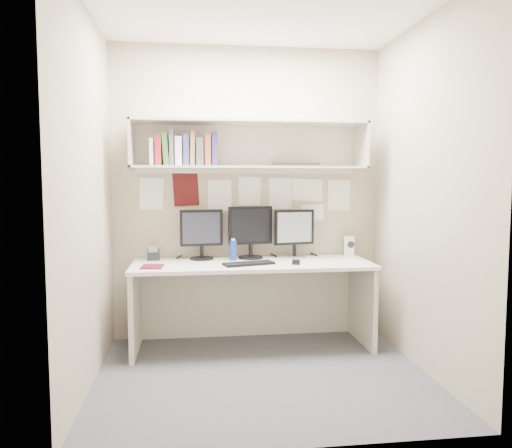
{
  "coord_description": "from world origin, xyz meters",
  "views": [
    {
      "loc": [
        -0.5,
        -3.47,
        1.42
      ],
      "look_at": [
        -0.01,
        0.35,
        1.08
      ],
      "focal_mm": 35.0,
      "sensor_mm": 36.0,
      "label": 1
    }
  ],
  "objects": [
    {
      "name": "wall_front",
      "position": [
        0.0,
        -1.0,
        1.3
      ],
      "size": [
        2.4,
        0.02,
        2.6
      ],
      "primitive_type": "cube",
      "color": "tan",
      "rests_on": "ground"
    },
    {
      "name": "monitor_left",
      "position": [
        -0.42,
        0.87,
        0.97
      ],
      "size": [
        0.37,
        0.2,
        0.43
      ],
      "rotation": [
        0.0,
        0.0,
        0.11
      ],
      "color": "black",
      "rests_on": "desk"
    },
    {
      "name": "mouse",
      "position": [
        0.35,
        0.52,
        0.75
      ],
      "size": [
        0.09,
        0.12,
        0.03
      ],
      "primitive_type": "cube",
      "rotation": [
        0.0,
        0.0,
        -0.23
      ],
      "color": "black",
      "rests_on": "desk"
    },
    {
      "name": "overhead_hutch",
      "position": [
        0.0,
        0.86,
        1.72
      ],
      "size": [
        2.0,
        0.38,
        0.4
      ],
      "color": "beige",
      "rests_on": "wall_back"
    },
    {
      "name": "maroon_notebook",
      "position": [
        -0.82,
        0.51,
        0.74
      ],
      "size": [
        0.18,
        0.21,
        0.01
      ],
      "primitive_type": "cube",
      "rotation": [
        0.0,
        0.0,
        -0.08
      ],
      "color": "#590F17",
      "rests_on": "desk"
    },
    {
      "name": "desk_phone",
      "position": [
        -0.83,
        0.87,
        0.78
      ],
      "size": [
        0.11,
        0.1,
        0.13
      ],
      "rotation": [
        0.0,
        0.0,
        0.09
      ],
      "color": "black",
      "rests_on": "desk"
    },
    {
      "name": "wall_back",
      "position": [
        0.0,
        1.0,
        1.3
      ],
      "size": [
        2.4,
        0.02,
        2.6
      ],
      "primitive_type": "cube",
      "color": "tan",
      "rests_on": "ground"
    },
    {
      "name": "wall_left",
      "position": [
        -1.2,
        0.0,
        1.3
      ],
      "size": [
        0.02,
        2.0,
        2.6
      ],
      "primitive_type": "cube",
      "color": "tan",
      "rests_on": "ground"
    },
    {
      "name": "wall_right",
      "position": [
        1.2,
        0.0,
        1.3
      ],
      "size": [
        0.02,
        2.0,
        2.6
      ],
      "primitive_type": "cube",
      "color": "tan",
      "rests_on": "ground"
    },
    {
      "name": "pinned_papers",
      "position": [
        0.0,
        0.99,
        1.25
      ],
      "size": [
        1.92,
        0.01,
        0.48
      ],
      "primitive_type": null,
      "color": "white",
      "rests_on": "wall_back"
    },
    {
      "name": "speaker",
      "position": [
        0.93,
        0.91,
        0.82
      ],
      "size": [
        0.11,
        0.12,
        0.18
      ],
      "rotation": [
        0.0,
        0.0,
        -0.31
      ],
      "color": "silver",
      "rests_on": "desk"
    },
    {
      "name": "book_stack",
      "position": [
        -0.56,
        0.78,
        1.67
      ],
      "size": [
        0.55,
        0.18,
        0.3
      ],
      "color": "silver",
      "rests_on": "overhead_hutch"
    },
    {
      "name": "floor",
      "position": [
        0.0,
        0.0,
        0.0
      ],
      "size": [
        2.4,
        2.0,
        0.01
      ],
      "primitive_type": "cube",
      "color": "#444449",
      "rests_on": "ground"
    },
    {
      "name": "hutch_tray",
      "position": [
        0.41,
        0.82,
        1.55
      ],
      "size": [
        0.42,
        0.2,
        0.03
      ],
      "primitive_type": "cube",
      "rotation": [
        0.0,
        0.0,
        -0.12
      ],
      "color": "black",
      "rests_on": "overhead_hutch"
    },
    {
      "name": "monitor_center",
      "position": [
        0.01,
        0.87,
        0.98
      ],
      "size": [
        0.4,
        0.22,
        0.46
      ],
      "rotation": [
        0.0,
        0.0,
        0.18
      ],
      "color": "black",
      "rests_on": "desk"
    },
    {
      "name": "blue_bottle",
      "position": [
        -0.15,
        0.77,
        0.82
      ],
      "size": [
        0.06,
        0.06,
        0.19
      ],
      "color": "navy",
      "rests_on": "desk"
    },
    {
      "name": "ceiling",
      "position": [
        0.0,
        0.0,
        2.6
      ],
      "size": [
        2.4,
        2.0,
        0.01
      ],
      "primitive_type": "cube",
      "color": "silver",
      "rests_on": "ground"
    },
    {
      "name": "keyboard",
      "position": [
        -0.04,
        0.52,
        0.74
      ],
      "size": [
        0.44,
        0.26,
        0.02
      ],
      "primitive_type": "cube",
      "rotation": [
        0.0,
        0.0,
        0.28
      ],
      "color": "black",
      "rests_on": "desk"
    },
    {
      "name": "desk",
      "position": [
        0.0,
        0.65,
        0.37
      ],
      "size": [
        2.0,
        0.7,
        0.73
      ],
      "color": "silver",
      "rests_on": "floor"
    },
    {
      "name": "monitor_right",
      "position": [
        0.41,
        0.87,
        0.97
      ],
      "size": [
        0.37,
        0.2,
        0.43
      ],
      "rotation": [
        0.0,
        0.0,
        0.19
      ],
      "color": "#A5A5AA",
      "rests_on": "desk"
    }
  ]
}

